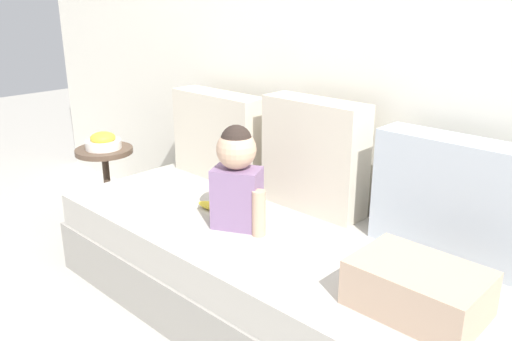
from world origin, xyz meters
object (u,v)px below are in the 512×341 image
object	(u,v)px
toddler	(237,175)
side_table	(106,167)
banana	(213,206)
folded_blanket	(418,288)
throw_pillow_center	(314,156)
throw_pillow_right	(449,197)
couch	(265,272)
throw_pillow_left	(219,136)
fruit_bowl	(103,142)

from	to	relation	value
toddler	side_table	bearing A→B (deg)	175.22
banana	folded_blanket	distance (m)	1.06
throw_pillow_center	throw_pillow_right	bearing A→B (deg)	0.00
throw_pillow_center	throw_pillow_right	world-z (taller)	throw_pillow_center
couch	side_table	distance (m)	1.36
folded_blanket	banana	bearing A→B (deg)	175.29
throw_pillow_right	banana	xyz separation A→B (m)	(-0.94, -0.34, -0.21)
throw_pillow_left	throw_pillow_right	bearing A→B (deg)	0.00
throw_pillow_center	toddler	size ratio (longest dim) A/B	1.14
banana	fruit_bowl	world-z (taller)	fruit_bowl
couch	side_table	size ratio (longest dim) A/B	4.28
throw_pillow_right	couch	bearing A→B (deg)	-153.20
couch	folded_blanket	bearing A→B (deg)	-8.03
couch	throw_pillow_center	world-z (taller)	throw_pillow_center
couch	folded_blanket	xyz separation A→B (m)	(0.75, -0.11, 0.28)
banana	fruit_bowl	bearing A→B (deg)	176.59
toddler	banana	world-z (taller)	toddler
couch	banana	distance (m)	0.38
throw_pillow_left	folded_blanket	distance (m)	1.46
throw_pillow_center	banana	distance (m)	0.51
toddler	throw_pillow_right	bearing A→B (deg)	27.15
throw_pillow_left	toddler	distance (m)	0.65
side_table	fruit_bowl	xyz separation A→B (m)	(0.00, -0.00, 0.16)
throw_pillow_left	folded_blanket	bearing A→B (deg)	-17.15
couch	toddler	xyz separation A→B (m)	(-0.11, -0.06, 0.44)
side_table	fruit_bowl	distance (m)	0.16
toddler	side_table	xyz separation A→B (m)	(-1.24, 0.10, -0.27)
toddler	banana	size ratio (longest dim) A/B	2.62
folded_blanket	fruit_bowl	distance (m)	2.10
banana	throw_pillow_right	bearing A→B (deg)	19.82
side_table	throw_pillow_right	bearing A→B (deg)	7.98
toddler	couch	bearing A→B (deg)	29.14
couch	throw_pillow_right	bearing A→B (deg)	26.80
throw_pillow_left	throw_pillow_right	world-z (taller)	same
throw_pillow_center	toddler	world-z (taller)	throw_pillow_center
throw_pillow_left	throw_pillow_right	distance (m)	1.27
banana	folded_blanket	bearing A→B (deg)	-4.71
couch	folded_blanket	world-z (taller)	folded_blanket
folded_blanket	fruit_bowl	xyz separation A→B (m)	(-2.09, 0.15, 0.04)
couch	throw_pillow_left	bearing A→B (deg)	153.20
throw_pillow_right	side_table	distance (m)	2.02
throw_pillow_left	banana	bearing A→B (deg)	-45.88
couch	banana	bearing A→B (deg)	-176.55
couch	toddler	world-z (taller)	toddler
throw_pillow_right	throw_pillow_center	bearing A→B (deg)	180.00
throw_pillow_left	folded_blanket	size ratio (longest dim) A/B	1.40
banana	folded_blanket	world-z (taller)	folded_blanket
couch	toddler	size ratio (longest dim) A/B	4.61
throw_pillow_left	toddler	bearing A→B (deg)	-35.82
throw_pillow_right	folded_blanket	xyz separation A→B (m)	(0.11, -0.43, -0.15)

